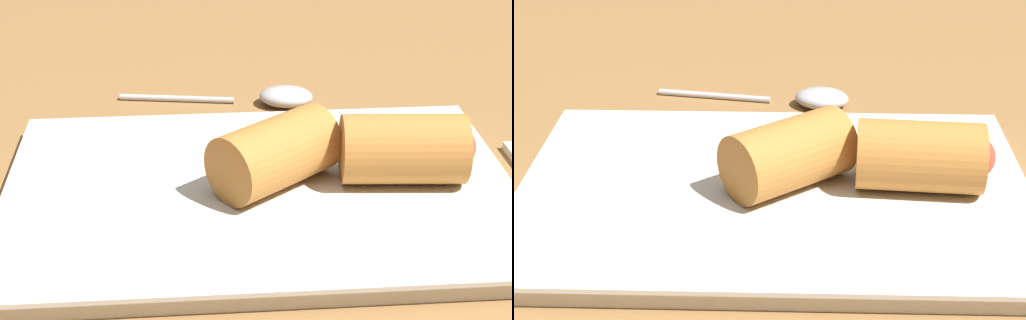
# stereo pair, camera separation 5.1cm
# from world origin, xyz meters

# --- Properties ---
(table_surface) EXTENTS (1.80, 1.40, 0.02)m
(table_surface) POSITION_xyz_m (0.00, 0.00, 0.01)
(table_surface) COLOR olive
(table_surface) RESTS_ON ground
(serving_plate) EXTENTS (0.32, 0.23, 0.01)m
(serving_plate) POSITION_xyz_m (0.00, -0.00, 0.03)
(serving_plate) COLOR silver
(serving_plate) RESTS_ON table_surface
(roll_front_left) EXTENTS (0.09, 0.05, 0.04)m
(roll_front_left) POSITION_xyz_m (-0.09, -0.00, 0.06)
(roll_front_left) COLOR #B77533
(roll_front_left) RESTS_ON serving_plate
(roll_front_right) EXTENTS (0.09, 0.08, 0.04)m
(roll_front_right) POSITION_xyz_m (-0.01, -0.00, 0.06)
(roll_front_right) COLOR #B77533
(roll_front_right) RESTS_ON serving_plate
(spoon) EXTENTS (0.16, 0.04, 0.01)m
(spoon) POSITION_xyz_m (-0.03, -0.16, 0.03)
(spoon) COLOR #B2B2B7
(spoon) RESTS_ON table_surface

